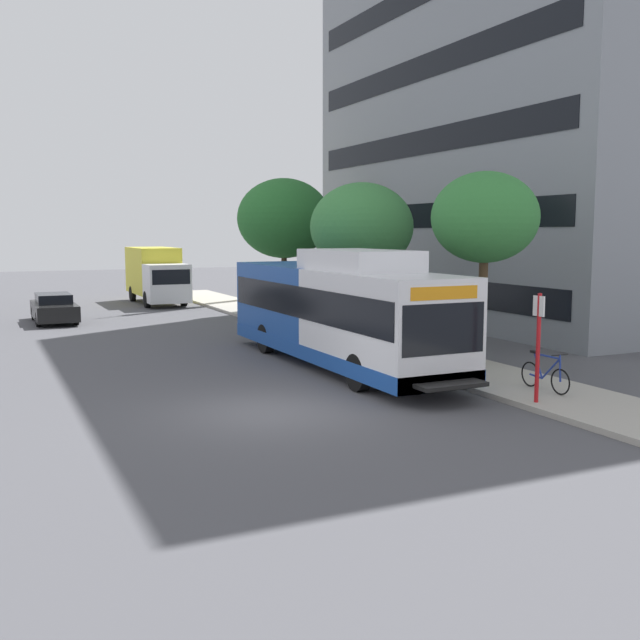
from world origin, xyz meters
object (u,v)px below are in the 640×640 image
Objects in this scene: street_tree_far_block at (284,219)px; street_tree_near_stop at (485,218)px; bus_stop_sign_pole at (538,339)px; street_tree_mid_block at (362,227)px; box_truck_background at (156,274)px; transit_bus at (337,312)px; parked_car_far_lane at (54,308)px; bicycle_parked at (545,374)px.

street_tree_near_stop is at bearing -89.41° from street_tree_far_block.
bus_stop_sign_pole is 0.43× the size of street_tree_mid_block.
bus_stop_sign_pole is 0.37× the size of box_truck_background.
street_tree_far_block is at bearing 74.23° from transit_bus.
parked_car_far_lane is (-10.98, 17.46, -3.92)m from street_tree_near_stop.
box_truck_background is at bearing 91.52° from transit_bus.
box_truck_background is at bearing 100.81° from street_tree_near_stop.
street_tree_far_block is (3.90, 13.82, 3.12)m from transit_bus.
parked_car_far_lane is at bearing 113.98° from transit_bus.
transit_bus is 7.37m from street_tree_mid_block.
transit_bus is 1.84× the size of street_tree_far_block.
transit_bus reaches higher than bicycle_parked.
box_truck_background reaches higher than bicycle_parked.
bus_stop_sign_pole is 1.48× the size of bicycle_parked.
street_tree_mid_block is at bearing -75.06° from box_truck_background.
street_tree_far_block reaches higher than box_truck_background.
transit_bus is 5.34m from street_tree_near_stop.
street_tree_far_block reaches higher than transit_bus.
bicycle_parked is (1.07, 0.90, -1.09)m from bus_stop_sign_pole.
street_tree_far_block reaches higher than street_tree_mid_block.
parked_car_far_lane is at bearing 170.97° from street_tree_far_block.
street_tree_mid_block reaches higher than street_tree_near_stop.
box_truck_background is at bearing 104.94° from street_tree_mid_block.
transit_bus reaches higher than box_truck_background.
street_tree_mid_block is (-0.17, 7.59, -0.23)m from street_tree_near_stop.
box_truck_background is at bearing 96.99° from bicycle_parked.
bicycle_parked is 5.87m from street_tree_near_stop.
transit_bus is 2.05× the size of street_tree_mid_block.
transit_bus is at bearing -66.02° from parked_car_far_lane.
street_tree_far_block is (1.00, 19.86, 4.27)m from bicycle_parked.
street_tree_near_stop is at bearing 74.22° from bicycle_parked.
street_tree_near_stop is at bearing -79.19° from box_truck_background.
street_tree_mid_block is 0.90× the size of street_tree_far_block.
transit_bus is 17.04m from parked_car_far_lane.
street_tree_far_block reaches higher than parked_car_far_lane.
street_tree_mid_block is at bearing 55.50° from transit_bus.
box_truck_background is (-0.60, 22.52, 0.04)m from transit_bus.
street_tree_far_block is at bearing 84.29° from bus_stop_sign_pole.
bicycle_parked is 12.35m from street_tree_mid_block.
street_tree_far_block is 10.26m from box_truck_background.
street_tree_near_stop is at bearing -57.84° from parked_car_far_lane.
street_tree_mid_block is at bearing 80.69° from bus_stop_sign_pole.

